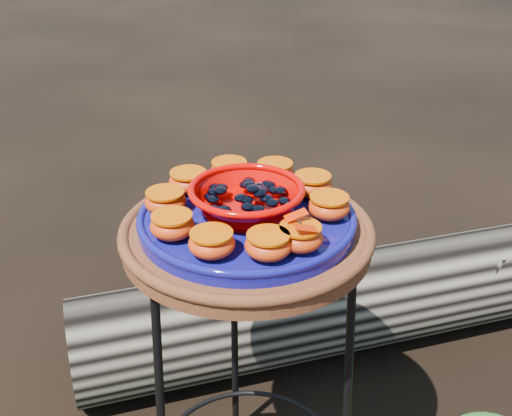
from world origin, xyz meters
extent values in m
cylinder|color=#3D1809|center=(0.00, 0.00, 0.72)|extent=(0.45, 0.45, 0.04)
cylinder|color=#0C0758|center=(0.00, 0.00, 0.75)|extent=(0.38, 0.38, 0.03)
ellipsoid|color=#C80700|center=(0.07, -0.13, 0.78)|extent=(0.07, 0.07, 0.04)
ellipsoid|color=#C80700|center=(0.14, -0.03, 0.78)|extent=(0.07, 0.07, 0.04)
ellipsoid|color=#C80700|center=(0.13, 0.06, 0.78)|extent=(0.07, 0.07, 0.04)
ellipsoid|color=#C80700|center=(0.07, 0.12, 0.78)|extent=(0.07, 0.07, 0.04)
ellipsoid|color=#C80700|center=(-0.01, 0.14, 0.78)|extent=(0.07, 0.07, 0.04)
ellipsoid|color=#C80700|center=(-0.09, 0.11, 0.78)|extent=(0.07, 0.07, 0.04)
ellipsoid|color=#C80700|center=(-0.14, 0.03, 0.78)|extent=(0.07, 0.07, 0.04)
ellipsoid|color=#C80700|center=(-0.13, -0.06, 0.78)|extent=(0.07, 0.07, 0.04)
ellipsoid|color=#C80700|center=(-0.07, -0.12, 0.78)|extent=(0.07, 0.07, 0.04)
ellipsoid|color=#C80700|center=(0.01, -0.14, 0.78)|extent=(0.07, 0.07, 0.04)
ellipsoid|color=#2D571F|center=(-0.19, 0.65, 0.08)|extent=(0.30, 0.30, 0.15)
camera|label=1|loc=(-0.15, -0.98, 1.30)|focal=45.00mm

